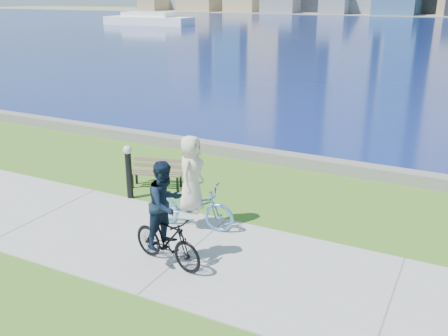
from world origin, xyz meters
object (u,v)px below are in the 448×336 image
(park_bench, at_px, (157,171))
(cyclist_man, at_px, (166,223))
(cyclist_woman, at_px, (192,194))
(bollard_lamp, at_px, (129,168))

(park_bench, distance_m, cyclist_man, 4.29)
(cyclist_woman, relative_size, cyclist_man, 1.02)
(cyclist_woman, xyz_separation_m, cyclist_man, (0.41, -1.63, 0.09))
(bollard_lamp, xyz_separation_m, cyclist_man, (2.72, -2.40, 0.10))
(bollard_lamp, distance_m, cyclist_man, 3.63)
(park_bench, distance_m, cyclist_woman, 2.82)
(bollard_lamp, bearing_deg, cyclist_woman, -18.34)
(bollard_lamp, bearing_deg, cyclist_man, -41.40)
(cyclist_woman, bearing_deg, park_bench, 41.62)
(cyclist_man, bearing_deg, cyclist_woman, 25.71)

